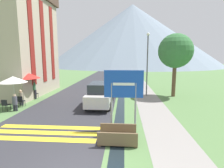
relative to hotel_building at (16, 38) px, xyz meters
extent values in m
plane|color=#517542|center=(9.39, 8.00, -5.65)|extent=(160.00, 160.00, 0.00)
cube|color=#2D2D33|center=(6.89, 18.00, -5.65)|extent=(6.40, 60.00, 0.01)
cube|color=gray|center=(12.99, 18.00, -5.65)|extent=(2.20, 60.00, 0.01)
cube|color=black|center=(10.59, 18.00, -5.65)|extent=(0.60, 60.00, 0.00)
cube|color=yellow|center=(6.89, -9.83, -5.64)|extent=(5.44, 0.44, 0.01)
cube|color=yellow|center=(6.89, -9.13, -5.64)|extent=(5.44, 0.44, 0.01)
cube|color=yellow|center=(6.89, -8.43, -5.64)|extent=(5.44, 0.44, 0.01)
cone|color=slate|center=(14.24, 67.27, 8.20)|extent=(77.38, 77.38, 27.70)
cube|color=tan|center=(-0.01, 0.00, -0.43)|extent=(5.54, 7.88, 10.44)
cube|color=maroon|center=(2.79, -2.17, -0.43)|extent=(0.06, 0.70, 7.83)
cube|color=maroon|center=(2.79, 0.00, -0.43)|extent=(0.06, 0.70, 7.83)
cube|color=maroon|center=(2.79, 2.17, -0.43)|extent=(0.06, 0.70, 7.83)
cylinder|color=gray|center=(10.21, -8.38, -4.42)|extent=(0.10, 0.10, 2.46)
cylinder|color=gray|center=(11.45, -8.38, -4.42)|extent=(0.10, 0.10, 2.46)
cube|color=#1947B7|center=(10.83, -8.40, -3.24)|extent=(2.00, 0.05, 1.40)
cube|color=white|center=(10.83, -8.43, -3.24)|extent=(1.10, 0.02, 0.14)
cube|color=brown|center=(10.59, -9.82, -5.51)|extent=(1.70, 1.10, 0.12)
cube|color=brown|center=(10.59, -10.33, -5.23)|extent=(1.70, 0.08, 0.45)
cube|color=brown|center=(10.59, -9.31, -5.23)|extent=(1.70, 0.08, 0.45)
cube|color=brown|center=(9.82, -9.82, -5.61)|extent=(0.16, 0.99, 0.08)
cube|color=brown|center=(11.36, -9.82, -5.61)|extent=(0.16, 0.99, 0.08)
cube|color=silver|center=(8.99, -3.84, -4.93)|extent=(1.75, 4.51, 0.84)
cube|color=#23282D|center=(8.99, -4.07, -4.17)|extent=(1.49, 2.48, 0.68)
cylinder|color=black|center=(8.16, -2.44, -5.35)|extent=(0.18, 0.60, 0.60)
cylinder|color=black|center=(9.83, -2.44, -5.35)|extent=(0.18, 0.60, 0.60)
cylinder|color=black|center=(8.16, -5.24, -5.35)|extent=(0.18, 0.60, 0.60)
cylinder|color=black|center=(9.83, -5.24, -5.35)|extent=(0.18, 0.60, 0.60)
cube|color=#28663D|center=(9.13, 6.76, -4.93)|extent=(1.72, 4.08, 0.84)
cube|color=#23282D|center=(9.13, 6.56, -4.17)|extent=(1.46, 2.24, 0.68)
cylinder|color=black|center=(8.31, 8.03, -5.35)|extent=(0.18, 0.60, 0.60)
cylinder|color=black|center=(9.95, 8.03, -5.35)|extent=(0.18, 0.60, 0.60)
cylinder|color=black|center=(8.31, 5.50, -5.35)|extent=(0.18, 0.60, 0.60)
cylinder|color=black|center=(9.95, 5.50, -5.35)|extent=(0.18, 0.60, 0.60)
cube|color=black|center=(2.72, -2.02, -5.20)|extent=(0.40, 0.40, 0.04)
cube|color=black|center=(2.72, -2.20, -5.00)|extent=(0.40, 0.04, 0.40)
cylinder|color=black|center=(2.55, -1.85, -5.43)|extent=(0.03, 0.03, 0.45)
cylinder|color=black|center=(2.89, -1.85, -5.43)|extent=(0.03, 0.03, 0.45)
cylinder|color=black|center=(2.55, -2.19, -5.43)|extent=(0.03, 0.03, 0.45)
cylinder|color=black|center=(2.89, -2.19, -5.43)|extent=(0.03, 0.03, 0.45)
cube|color=black|center=(2.60, -5.84, -5.20)|extent=(0.40, 0.40, 0.04)
cube|color=black|center=(2.60, -6.02, -5.00)|extent=(0.40, 0.04, 0.40)
cylinder|color=black|center=(2.43, -5.67, -5.43)|extent=(0.03, 0.03, 0.45)
cylinder|color=black|center=(2.77, -5.67, -5.43)|extent=(0.03, 0.03, 0.45)
cylinder|color=black|center=(2.43, -6.01, -5.43)|extent=(0.03, 0.03, 0.45)
cylinder|color=black|center=(2.77, -6.01, -5.43)|extent=(0.03, 0.03, 0.45)
cube|color=black|center=(3.03, -4.70, -5.20)|extent=(0.40, 0.40, 0.04)
cube|color=black|center=(3.03, -4.88, -5.00)|extent=(0.40, 0.04, 0.40)
cylinder|color=black|center=(2.86, -4.53, -5.43)|extent=(0.03, 0.03, 0.45)
cylinder|color=black|center=(3.20, -4.53, -5.43)|extent=(0.03, 0.03, 0.45)
cylinder|color=black|center=(2.86, -4.87, -5.43)|extent=(0.03, 0.03, 0.45)
cylinder|color=black|center=(3.20, -4.87, -5.43)|extent=(0.03, 0.03, 0.45)
cylinder|color=#B7B2A8|center=(2.85, -5.23, -4.51)|extent=(0.06, 0.06, 2.28)
cone|color=silver|center=(2.85, -5.23, -3.47)|extent=(1.93, 1.93, 0.44)
cylinder|color=#B7B2A8|center=(2.57, -2.93, -4.48)|extent=(0.06, 0.06, 2.34)
cone|color=red|center=(2.57, -2.93, -3.41)|extent=(2.17, 2.17, 0.51)
cylinder|color=#282833|center=(3.12, -5.78, -5.42)|extent=(0.14, 0.14, 0.46)
cylinder|color=#282833|center=(3.30, -5.78, -5.42)|extent=(0.14, 0.14, 0.46)
cylinder|color=#4C4C56|center=(3.21, -5.78, -4.90)|extent=(0.32, 0.32, 0.58)
sphere|color=beige|center=(3.21, -5.78, -4.51)|extent=(0.22, 0.22, 0.22)
cylinder|color=#282833|center=(2.70, -4.37, -5.42)|extent=(0.14, 0.14, 0.46)
cylinder|color=#282833|center=(2.88, -4.37, -5.42)|extent=(0.14, 0.14, 0.46)
cylinder|color=gray|center=(2.79, -4.37, -4.89)|extent=(0.32, 0.32, 0.59)
sphere|color=tan|center=(2.79, -4.37, -4.50)|extent=(0.22, 0.22, 0.22)
cylinder|color=#282833|center=(2.68, -2.30, -5.21)|extent=(0.14, 0.14, 0.87)
cylinder|color=#282833|center=(2.86, -2.30, -5.21)|extent=(0.14, 0.14, 0.87)
cylinder|color=#386B47|center=(2.77, -2.30, -4.46)|extent=(0.32, 0.32, 0.64)
sphere|color=#9E755B|center=(2.77, -2.30, -4.04)|extent=(0.22, 0.22, 0.22)
cylinder|color=#515156|center=(13.07, 0.06, -2.76)|extent=(0.12, 0.12, 5.79)
sphere|color=silver|center=(13.07, 0.06, 0.26)|extent=(0.28, 0.28, 0.28)
cylinder|color=brown|center=(15.62, -0.15, -4.16)|extent=(0.36, 0.36, 2.98)
sphere|color=#336B38|center=(15.62, -0.15, -1.30)|extent=(3.22, 3.22, 3.22)
camera|label=1|loc=(10.86, -17.16, -1.90)|focal=28.00mm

